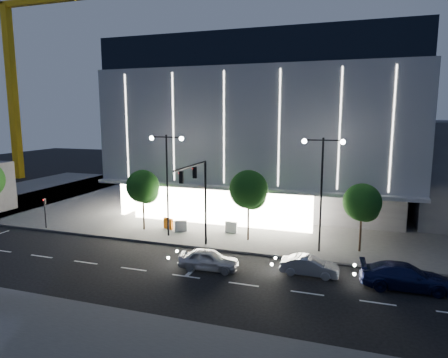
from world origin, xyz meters
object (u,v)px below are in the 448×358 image
tree_left (143,188)px  barrier_d (231,227)px  tree_right (362,204)px  tower_crane (15,53)px  car_third (405,276)px  ped_signal_far (45,210)px  car_second (309,266)px  street_lamp_east (322,178)px  barrier_b (181,226)px  street_lamp_west (167,170)px  barrier_a (168,224)px  traffic_mast (199,189)px  car_lead (209,260)px  tree_mid (249,192)px

tree_left → barrier_d: bearing=10.9°
tree_right → barrier_d: (-11.03, 1.53, -3.23)m
tower_crane → car_third: 65.66m
ped_signal_far → car_second: size_ratio=0.78×
street_lamp_east → barrier_b: bearing=173.2°
street_lamp_west → barrier_a: size_ratio=8.18×
traffic_mast → street_lamp_west: bearing=146.4°
street_lamp_west → street_lamp_east: (13.00, 0.00, 0.00)m
tree_left → car_lead: (8.97, -6.88, -3.32)m
barrier_b → street_lamp_east: bearing=-28.0°
street_lamp_west → car_third: street_lamp_west is taller
tree_left → street_lamp_west: bearing=-18.9°
barrier_a → tree_left: bearing=-134.2°
car_lead → car_second: (6.79, 1.21, -0.08)m
tree_mid → car_lead: size_ratio=1.46×
tree_mid → barrier_b: size_ratio=5.59×
tower_crane → tree_right: bearing=-21.3°
street_lamp_west → tree_right: street_lamp_west is taller
barrier_b → barrier_d: same height
street_lamp_west → tree_left: 3.69m
tower_crane → tree_left: (34.95, -20.98, -16.47)m
tree_mid → tree_right: 9.01m
street_lamp_east → ped_signal_far: size_ratio=3.00×
street_lamp_west → tree_mid: 7.28m
tower_crane → car_third: bearing=-25.4°
car_lead → car_second: car_lead is taller
street_lamp_west → car_third: size_ratio=1.67×
car_second → barrier_d: 10.61m
traffic_mast → barrier_b: bearing=130.0°
car_lead → tree_mid: bearing=-12.3°
barrier_b → barrier_d: 4.61m
ped_signal_far → car_second: ped_signal_far is taller
street_lamp_east → tower_crane: 57.35m
street_lamp_east → ped_signal_far: 25.37m
car_lead → barrier_d: (-1.00, 8.41, -0.07)m
tower_crane → tree_mid: 52.17m
tree_mid → car_third: (11.63, -5.89, -3.55)m
street_lamp_west → car_third: (18.65, -4.87, -5.18)m
street_lamp_east → car_lead: size_ratio=2.14×
tower_crane → barrier_b: bearing=-28.1°
barrier_d → tree_left: bearing=-162.5°
car_third → barrier_d: bearing=57.9°
street_lamp_east → traffic_mast: bearing=-163.5°
barrier_b → barrier_d: (4.48, 1.07, 0.00)m
tree_right → street_lamp_west: bearing=-176.4°
tree_mid → car_second: size_ratio=1.59×
traffic_mast → tower_crane: size_ratio=0.22×
ped_signal_far → car_lead: bearing=-13.6°
car_third → traffic_mast: bearing=77.8°
ped_signal_far → car_third: size_ratio=0.56×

